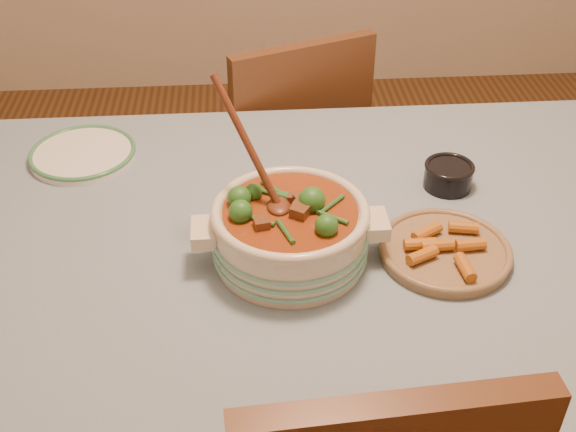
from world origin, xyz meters
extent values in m
cube|color=brown|center=(0.00, 0.00, 0.72)|extent=(1.60, 1.00, 0.05)
cube|color=#7C8EA2|center=(0.00, 0.00, 0.75)|extent=(1.68, 1.08, 0.01)
cylinder|color=brown|center=(-0.73, 0.43, 0.35)|extent=(0.07, 0.07, 0.70)
cylinder|color=brown|center=(0.73, 0.43, 0.35)|extent=(0.07, 0.07, 0.70)
cylinder|color=beige|center=(-0.03, -0.06, 0.81)|extent=(0.29, 0.29, 0.11)
torus|color=beige|center=(-0.03, -0.06, 0.87)|extent=(0.29, 0.29, 0.02)
cube|color=beige|center=(0.13, -0.06, 0.83)|extent=(0.05, 0.08, 0.03)
cube|color=beige|center=(-0.19, -0.06, 0.83)|extent=(0.05, 0.08, 0.03)
cylinder|color=#984016|center=(-0.03, -0.06, 0.86)|extent=(0.25, 0.25, 0.02)
cylinder|color=white|center=(-0.48, 0.34, 0.76)|extent=(0.28, 0.28, 0.02)
torus|color=#3A8050|center=(-0.48, 0.34, 0.77)|extent=(0.25, 0.25, 0.01)
cylinder|color=black|center=(0.33, 0.16, 0.78)|extent=(0.13, 0.13, 0.05)
torus|color=black|center=(0.33, 0.16, 0.81)|extent=(0.11, 0.11, 0.01)
cylinder|color=black|center=(0.33, 0.16, 0.80)|extent=(0.09, 0.09, 0.01)
cylinder|color=#9C7A56|center=(0.27, -0.07, 0.76)|extent=(0.30, 0.30, 0.02)
torus|color=#9C7A56|center=(0.27, -0.07, 0.77)|extent=(0.26, 0.26, 0.01)
cube|color=brown|center=(-0.01, 0.81, 0.45)|extent=(0.54, 0.54, 0.04)
cube|color=brown|center=(0.06, 0.64, 0.67)|extent=(0.40, 0.19, 0.45)
cylinder|color=brown|center=(0.09, 1.05, 0.22)|extent=(0.04, 0.04, 0.45)
cylinder|color=brown|center=(-0.24, 0.92, 0.22)|extent=(0.04, 0.04, 0.45)
cylinder|color=brown|center=(0.22, 0.71, 0.22)|extent=(0.04, 0.04, 0.45)
cylinder|color=brown|center=(-0.11, 0.58, 0.22)|extent=(0.04, 0.04, 0.45)
camera|label=1|loc=(-0.11, -1.12, 1.65)|focal=45.00mm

